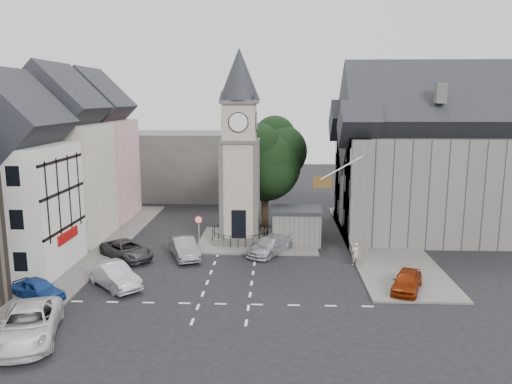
{
  "coord_description": "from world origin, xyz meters",
  "views": [
    {
      "loc": [
        3.13,
        -33.64,
        12.19
      ],
      "look_at": [
        1.49,
        5.0,
        4.91
      ],
      "focal_mm": 35.0,
      "sensor_mm": 36.0,
      "label": 1
    }
  ],
  "objects_px": {
    "clock_tower": "(240,148)",
    "stone_shelter": "(296,226)",
    "pedestrian": "(355,254)",
    "car_east_red": "(407,281)",
    "car_west_blue": "(38,289)"
  },
  "relations": [
    {
      "from": "stone_shelter",
      "to": "car_east_red",
      "type": "relative_size",
      "value": 1.08
    },
    {
      "from": "clock_tower",
      "to": "pedestrian",
      "type": "height_order",
      "value": "clock_tower"
    },
    {
      "from": "car_west_blue",
      "to": "pedestrian",
      "type": "height_order",
      "value": "pedestrian"
    },
    {
      "from": "clock_tower",
      "to": "stone_shelter",
      "type": "relative_size",
      "value": 3.78
    },
    {
      "from": "stone_shelter",
      "to": "car_east_red",
      "type": "height_order",
      "value": "stone_shelter"
    },
    {
      "from": "pedestrian",
      "to": "car_east_red",
      "type": "bearing_deg",
      "value": 97.72
    },
    {
      "from": "car_east_red",
      "to": "pedestrian",
      "type": "relative_size",
      "value": 2.29
    },
    {
      "from": "clock_tower",
      "to": "car_west_blue",
      "type": "xyz_separation_m",
      "value": [
        -11.5,
        -13.2,
        -7.47
      ]
    },
    {
      "from": "stone_shelter",
      "to": "pedestrian",
      "type": "height_order",
      "value": "stone_shelter"
    },
    {
      "from": "clock_tower",
      "to": "car_east_red",
      "type": "bearing_deg",
      "value": -43.7
    },
    {
      "from": "car_east_red",
      "to": "pedestrian",
      "type": "height_order",
      "value": "pedestrian"
    },
    {
      "from": "clock_tower",
      "to": "pedestrian",
      "type": "relative_size",
      "value": 9.35
    },
    {
      "from": "clock_tower",
      "to": "stone_shelter",
      "type": "bearing_deg",
      "value": -5.84
    },
    {
      "from": "clock_tower",
      "to": "stone_shelter",
      "type": "distance_m",
      "value": 8.15
    },
    {
      "from": "stone_shelter",
      "to": "car_west_blue",
      "type": "height_order",
      "value": "stone_shelter"
    }
  ]
}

